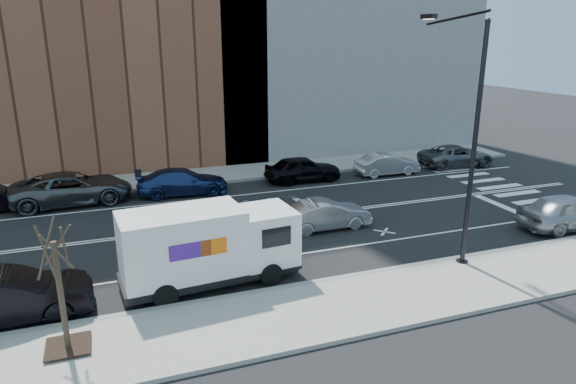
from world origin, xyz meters
TOP-DOWN VIEW (x-y plane):
  - ground at (0.00, 0.00)m, footprint 120.00×120.00m
  - sidewalk_near at (0.00, -8.80)m, footprint 44.00×3.60m
  - sidewalk_far at (0.00, 8.80)m, footprint 44.00×3.60m
  - curb_near at (0.00, -7.00)m, footprint 44.00×0.25m
  - curb_far at (0.00, 7.00)m, footprint 44.00×0.25m
  - crosswalk at (16.00, 0.00)m, footprint 3.00×14.00m
  - road_markings at (0.00, 0.00)m, footprint 40.00×8.60m
  - streetlight at (7.00, -6.91)m, footprint 0.44×4.02m
  - street_tree at (-7.00, -8.40)m, footprint 1.20×1.20m
  - fedex_van at (-2.43, -5.60)m, footprint 6.37×2.62m
  - far_parked_c at (-7.33, 5.89)m, footprint 6.19×3.21m
  - far_parked_d at (-1.64, 5.60)m, footprint 5.10×2.35m
  - far_parked_e at (5.60, 5.75)m, footprint 4.61×1.91m
  - far_parked_f at (11.20, 5.40)m, footprint 4.10×1.47m
  - far_parked_g at (16.80, 5.79)m, footprint 5.19×2.54m
  - driving_sedan at (3.68, -2.00)m, footprint 4.12×1.49m
  - near_parked_rear_a at (-8.78, -5.98)m, footprint 5.06×1.98m
  - near_parked_front at (14.09, -5.74)m, footprint 4.82×2.06m

SIDE VIEW (x-z plane):
  - ground at x=0.00m, z-range 0.00..0.00m
  - crosswalk at x=16.00m, z-range 0.00..0.01m
  - road_markings at x=0.00m, z-range 0.00..0.01m
  - sidewalk_near at x=0.00m, z-range 0.00..0.15m
  - sidewalk_far at x=0.00m, z-range 0.00..0.15m
  - curb_near at x=0.00m, z-range 0.00..0.17m
  - curb_far at x=0.00m, z-range 0.00..0.17m
  - far_parked_f at x=11.20m, z-range 0.00..1.35m
  - driving_sedan at x=3.68m, z-range 0.00..1.35m
  - far_parked_g at x=16.80m, z-range 0.00..1.42m
  - far_parked_d at x=-1.64m, z-range 0.00..1.44m
  - far_parked_e at x=5.60m, z-range 0.00..1.56m
  - near_parked_front at x=14.09m, z-range 0.00..1.62m
  - near_parked_rear_a at x=-8.78m, z-range 0.00..1.64m
  - far_parked_c at x=-7.33m, z-range 0.00..1.67m
  - street_tree at x=-7.00m, z-range -0.42..3.33m
  - fedex_van at x=-2.43m, z-range 0.07..2.91m
  - streetlight at x=7.00m, z-range 0.41..9.75m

